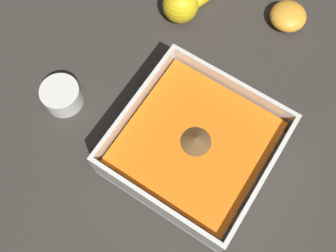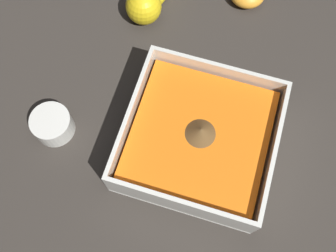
{
  "view_description": "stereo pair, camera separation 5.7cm",
  "coord_description": "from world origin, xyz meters",
  "views": [
    {
      "loc": [
        0.17,
        0.09,
        0.56
      ],
      "look_at": [
        0.0,
        -0.02,
        0.04
      ],
      "focal_mm": 42.0,
      "sensor_mm": 36.0,
      "label": 1
    },
    {
      "loc": [
        0.2,
        0.04,
        0.56
      ],
      "look_at": [
        0.0,
        -0.02,
        0.04
      ],
      "focal_mm": 42.0,
      "sensor_mm": 36.0,
      "label": 2
    }
  ],
  "objects": [
    {
      "name": "square_dish",
      "position": [
        0.01,
        0.03,
        0.03
      ],
      "size": [
        0.21,
        0.21,
        0.07
      ],
      "color": "silver",
      "rests_on": "ground_plane"
    },
    {
      "name": "ground_plane",
      "position": [
        0.0,
        0.0,
        0.0
      ],
      "size": [
        4.0,
        4.0,
        0.0
      ],
      "primitive_type": "plane",
      "color": "#332D28"
    },
    {
      "name": "spice_bowl",
      "position": [
        0.04,
        -0.18,
        0.02
      ],
      "size": [
        0.06,
        0.06,
        0.04
      ],
      "color": "silver",
      "rests_on": "ground_plane"
    }
  ]
}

